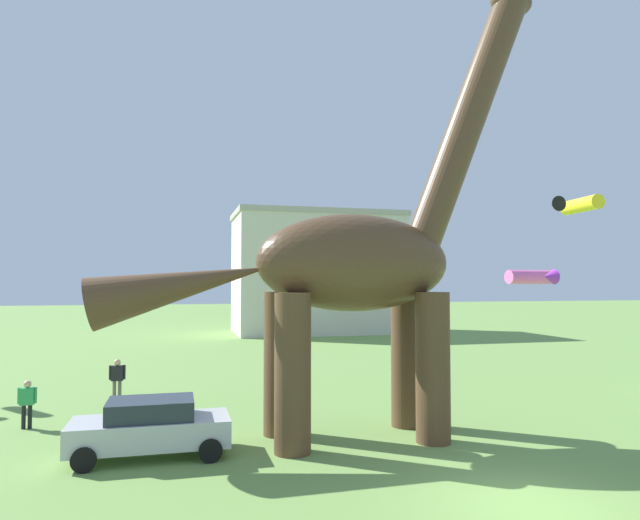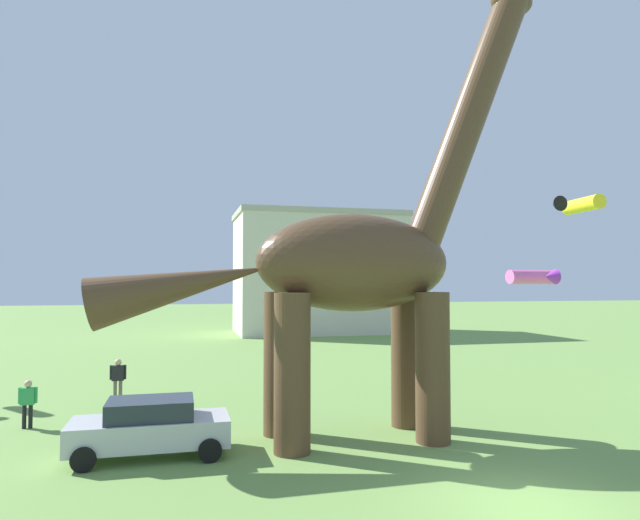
% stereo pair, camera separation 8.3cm
% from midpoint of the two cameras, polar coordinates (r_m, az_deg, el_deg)
% --- Properties ---
extents(ground_plane, '(240.00, 240.00, 0.00)m').
position_cam_midpoint_polar(ground_plane, '(13.58, 20.62, -22.51)').
color(ground_plane, '#6B9347').
extents(dinosaur_sculpture, '(14.12, 2.99, 14.76)m').
position_cam_midpoint_polar(dinosaur_sculpture, '(17.19, 3.40, -0.28)').
color(dinosaur_sculpture, '#513823').
rests_on(dinosaur_sculpture, ground_plane).
extents(parked_sedan_left, '(4.21, 2.00, 1.55)m').
position_cam_midpoint_polar(parked_sedan_left, '(16.52, -16.76, -15.95)').
color(parked_sedan_left, '#B7B7BC').
rests_on(parked_sedan_left, ground_plane).
extents(person_strolling_adult, '(0.63, 0.28, 1.69)m').
position_cam_midpoint_polar(person_strolling_adult, '(24.11, -19.80, -11.04)').
color(person_strolling_adult, '#6B6056').
rests_on(person_strolling_adult, ground_plane).
extents(person_watching_child, '(0.58, 0.26, 1.56)m').
position_cam_midpoint_polar(person_watching_child, '(20.97, -27.53, -12.46)').
color(person_watching_child, black).
rests_on(person_watching_child, ground_plane).
extents(kite_high_left, '(2.55, 2.92, 0.84)m').
position_cam_midpoint_polar(kite_high_left, '(34.05, 24.81, 5.14)').
color(kite_high_left, yellow).
extents(kite_mid_center, '(2.40, 2.09, 0.69)m').
position_cam_midpoint_polar(kite_mid_center, '(27.87, 21.11, -1.62)').
color(kite_mid_center, pink).
extents(background_building_block, '(15.89, 9.14, 11.52)m').
position_cam_midpoint_polar(background_building_block, '(54.12, -0.14, -1.28)').
color(background_building_block, beige).
rests_on(background_building_block, ground_plane).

